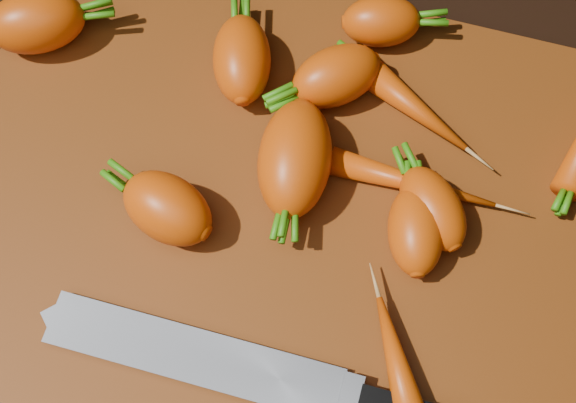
# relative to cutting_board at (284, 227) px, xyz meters

# --- Properties ---
(ground) EXTENTS (2.00, 2.00, 0.01)m
(ground) POSITION_rel_cutting_board_xyz_m (0.00, 0.00, -0.01)
(ground) COLOR black
(cutting_board) EXTENTS (0.50, 0.40, 0.01)m
(cutting_board) POSITION_rel_cutting_board_xyz_m (0.00, 0.00, 0.00)
(cutting_board) COLOR #632B08
(cutting_board) RESTS_ON ground
(carrot_0) EXTENTS (0.09, 0.08, 0.05)m
(carrot_0) POSITION_rel_cutting_board_xyz_m (-0.22, 0.10, 0.03)
(carrot_0) COLOR #E64E06
(carrot_0) RESTS_ON cutting_board
(carrot_1) EXTENTS (0.08, 0.06, 0.05)m
(carrot_1) POSITION_rel_cutting_board_xyz_m (-0.08, -0.02, 0.03)
(carrot_1) COLOR #E64E06
(carrot_1) RESTS_ON cutting_board
(carrot_2) EXTENTS (0.06, 0.10, 0.05)m
(carrot_2) POSITION_rel_cutting_board_xyz_m (-0.00, 0.04, 0.03)
(carrot_2) COLOR #E64E06
(carrot_2) RESTS_ON cutting_board
(carrot_3) EXTENTS (0.06, 0.08, 0.04)m
(carrot_3) POSITION_rel_cutting_board_xyz_m (-0.06, 0.11, 0.03)
(carrot_3) COLOR #E64E06
(carrot_3) RESTS_ON cutting_board
(carrot_4) EXTENTS (0.08, 0.08, 0.04)m
(carrot_4) POSITION_rel_cutting_board_xyz_m (0.01, 0.11, 0.03)
(carrot_4) COLOR #E64E06
(carrot_4) RESTS_ON cutting_board
(carrot_5) EXTENTS (0.07, 0.05, 0.04)m
(carrot_5) POSITION_rel_cutting_board_xyz_m (0.03, 0.17, 0.03)
(carrot_5) COLOR #E64E06
(carrot_5) RESTS_ON cutting_board
(carrot_6) EXTENTS (0.07, 0.07, 0.04)m
(carrot_6) POSITION_rel_cutting_board_xyz_m (0.10, 0.03, 0.02)
(carrot_6) COLOR #E64E06
(carrot_6) RESTS_ON cutting_board
(carrot_8) EXTENTS (0.12, 0.02, 0.02)m
(carrot_8) POSITION_rel_cutting_board_xyz_m (0.08, 0.05, 0.02)
(carrot_8) COLOR #E64E06
(carrot_8) RESTS_ON cutting_board
(carrot_9) EXTENTS (0.07, 0.11, 0.03)m
(carrot_9) POSITION_rel_cutting_board_xyz_m (0.10, -0.08, 0.02)
(carrot_9) COLOR #E64E06
(carrot_9) RESTS_ON cutting_board
(carrot_10) EXTENTS (0.05, 0.07, 0.04)m
(carrot_10) POSITION_rel_cutting_board_xyz_m (0.09, 0.01, 0.02)
(carrot_10) COLOR #E64E06
(carrot_10) RESTS_ON cutting_board
(carrot_11) EXTENTS (0.11, 0.07, 0.03)m
(carrot_11) POSITION_rel_cutting_board_xyz_m (0.06, 0.11, 0.02)
(carrot_11) COLOR #E64E06
(carrot_11) RESTS_ON cutting_board
(knife) EXTENTS (0.32, 0.04, 0.02)m
(knife) POSITION_rel_cutting_board_xyz_m (-0.01, -0.11, 0.01)
(knife) COLOR gray
(knife) RESTS_ON cutting_board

